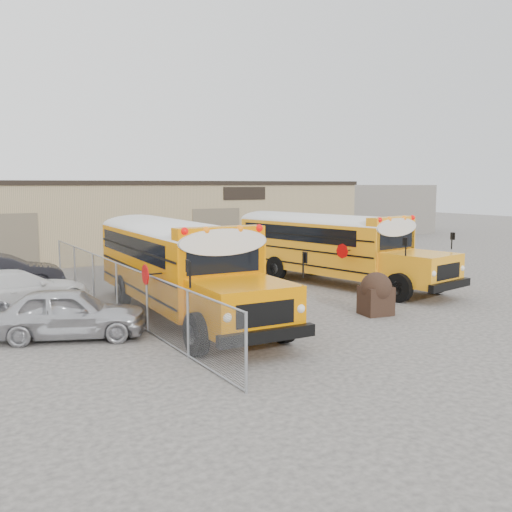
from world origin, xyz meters
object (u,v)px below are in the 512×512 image
school_bus_left (124,242)px  school_bus_right (238,233)px  car_silver (69,313)px  car_dark (2,273)px  tarp_bundle (376,293)px  car_white (17,291)px

school_bus_left → school_bus_right: bearing=16.0°
school_bus_left → car_silver: (-4.28, -8.00, -1.16)m
school_bus_left → car_dark: size_ratio=2.37×
tarp_bundle → car_silver: car_silver is taller
car_white → car_silver: bearing=176.8°
car_silver → car_dark: car_dark is taller
school_bus_left → car_dark: bearing=170.2°
school_bus_left → car_silver: school_bus_left is taller
tarp_bundle → car_white: bearing=146.8°
car_white → car_dark: bearing=-13.4°
school_bus_right → car_silver: bearing=-138.3°
school_bus_left → school_bus_right: size_ratio=1.02×
car_white → tarp_bundle: bearing=-135.7°
school_bus_right → car_silver: school_bus_right is taller
school_bus_right → car_silver: 15.07m
school_bus_left → school_bus_right: 7.23m
car_silver → car_white: bearing=32.0°
car_white → car_dark: car_dark is taller
tarp_bundle → car_silver: size_ratio=0.33×
car_silver → car_white: car_silver is taller
car_white → school_bus_left: bearing=-68.2°
school_bus_left → tarp_bundle: bearing=-61.9°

